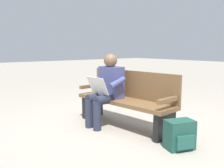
# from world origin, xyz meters

# --- Properties ---
(ground_plane) EXTENTS (40.00, 40.00, 0.00)m
(ground_plane) POSITION_xyz_m (0.00, 0.00, 0.00)
(ground_plane) COLOR #A89E8E
(bench_near) EXTENTS (1.83, 0.63, 0.90)m
(bench_near) POSITION_xyz_m (0.01, -0.07, 0.46)
(bench_near) COLOR brown
(bench_near) RESTS_ON ground
(person_seated) EXTENTS (0.59, 0.60, 1.18)m
(person_seated) POSITION_xyz_m (0.22, 0.18, 0.63)
(person_seated) COLOR #474C84
(person_seated) RESTS_ON ground
(backpack) EXTENTS (0.35, 0.41, 0.37)m
(backpack) POSITION_xyz_m (-1.14, 0.06, 0.18)
(backpack) COLOR #1E4C42
(backpack) RESTS_ON ground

